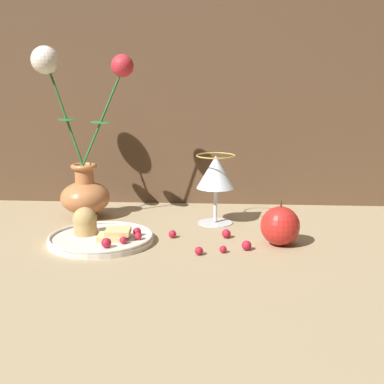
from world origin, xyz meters
name	(u,v)px	position (x,y,z in m)	size (l,w,h in m)	color
ground_plane	(166,238)	(0.00, 0.00, 0.00)	(2.40, 2.40, 0.00)	#9E8966
vase	(82,164)	(-0.21, 0.15, 0.13)	(0.23, 0.12, 0.40)	#B77042
plate_with_pastries	(99,235)	(-0.13, -0.04, 0.01)	(0.21, 0.21, 0.07)	silver
wine_glass	(216,175)	(0.10, 0.12, 0.11)	(0.09, 0.09, 0.16)	silver
apple_beside_vase	(280,226)	(0.23, -0.03, 0.04)	(0.08, 0.08, 0.09)	red
berry_near_plate	(199,251)	(0.07, -0.10, 0.01)	(0.02, 0.02, 0.02)	#AD192D
berry_front_center	(223,249)	(0.12, -0.09, 0.01)	(0.01, 0.01, 0.01)	#AD192D
berry_by_glass_stem	(247,245)	(0.16, -0.07, 0.01)	(0.02, 0.02, 0.02)	#AD192D
berry_under_candlestick	(226,234)	(0.12, 0.01, 0.01)	(0.02, 0.02, 0.02)	#AD192D
berry_far_right	(172,234)	(0.01, 0.00, 0.01)	(0.02, 0.02, 0.02)	#AD192D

